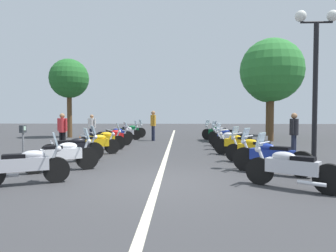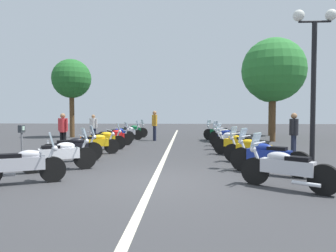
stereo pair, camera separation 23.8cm
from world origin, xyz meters
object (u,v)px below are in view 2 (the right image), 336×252
Objects in this scene: motorcycle_right_row_4 at (232,140)px; bystander_0 at (155,123)px; motorcycle_right_row_5 at (229,137)px; motorcycle_right_row_7 at (219,132)px; street_lamp_twin_globe at (314,60)px; motorcycle_left_row_0 at (23,165)px; motorcycle_left_row_5 at (114,137)px; motorcycle_left_row_3 at (95,144)px; parking_meter at (22,138)px; motorcycle_right_row_3 at (238,144)px; bystander_3 at (63,129)px; roadside_tree_2 at (271,80)px; motorcycle_left_row_4 at (103,140)px; motorcycle_right_row_1 at (268,156)px; traffic_cone_0 at (81,142)px; motorcycle_right_row_2 at (253,150)px; bystander_1 at (93,126)px; motorcycle_right_row_6 at (226,135)px; roadside_tree_1 at (72,79)px; motorcycle_left_row_6 at (116,135)px; bystander_2 at (294,131)px; roadside_tree_0 at (274,70)px; motorcycle_left_row_8 at (132,131)px; motorcycle_left_row_1 at (60,155)px; motorcycle_left_row_7 at (127,133)px; motorcycle_right_row_0 at (286,168)px; motorcycle_left_row_2 at (72,148)px.

bystander_0 reaches higher than motorcycle_right_row_4.
motorcycle_right_row_7 reaches higher than motorcycle_right_row_5.
motorcycle_left_row_0 is at bearing 106.64° from street_lamp_twin_globe.
motorcycle_left_row_5 is 1.02× the size of bystander_0.
bystander_0 is at bearing 43.54° from motorcycle_left_row_3.
motorcycle_right_row_3 is at bearing 32.65° from parking_meter.
motorcycle_left_row_0 is 6.57m from bystander_3.
roadside_tree_2 reaches higher than bystander_3.
motorcycle_left_row_4 is 7.80m from motorcycle_right_row_1.
motorcycle_right_row_3 is 2.95× the size of traffic_cone_0.
motorcycle_right_row_2 is 8.20m from bystander_3.
motorcycle_right_row_7 is 1.18× the size of bystander_1.
motorcycle_left_row_4 is 1.55× the size of parking_meter.
motorcycle_right_row_5 is 3.09× the size of traffic_cone_0.
roadside_tree_1 is (3.58, 9.90, 3.47)m from motorcycle_right_row_6.
motorcycle_left_row_6 reaches higher than traffic_cone_0.
roadside_tree_0 is at bearing 115.77° from bystander_2.
motorcycle_left_row_8 is 10.69m from roadside_tree_2.
traffic_cone_0 is (-2.94, 7.06, -0.18)m from motorcycle_right_row_6.
motorcycle_left_row_8 reaches higher than motorcycle_left_row_5.
motorcycle_left_row_4 is 14.03m from roadside_tree_2.
roadside_tree_2 is at bearing -87.09° from motorcycle_right_row_5.
roadside_tree_0 is at bearing -152.45° from motorcycle_right_row_7.
motorcycle_left_row_6 is at bearing -178.11° from bystander_2.
parking_meter is at bearing -125.56° from motorcycle_left_row_6.
motorcycle_left_row_6 is (8.34, 0.28, -0.01)m from motorcycle_left_row_1.
street_lamp_twin_globe reaches higher than motorcycle_right_row_5.
motorcycle_right_row_5 is (-5.18, -5.67, -0.01)m from motorcycle_left_row_8.
motorcycle_left_row_3 is 7.65m from bystander_2.
bystander_3 reaches higher than motorcycle_left_row_5.
motorcycle_right_row_4 is at bearing -62.18° from motorcycle_left_row_7.
motorcycle_right_row_0 is 3.34m from motorcycle_right_row_2.
street_lamp_twin_globe is 8.84m from parking_meter.
motorcycle_right_row_7 reaches higher than motorcycle_right_row_0.
motorcycle_right_row_0 reaches higher than motorcycle_right_row_2.
roadside_tree_0 is (3.11, -2.95, 3.65)m from motorcycle_right_row_5.
motorcycle_left_row_5 is at bearing 127.46° from roadside_tree_2.
motorcycle_left_row_0 is 13.12m from motorcycle_right_row_7.
motorcycle_left_row_3 is at bearing -129.80° from bystander_0.
bystander_3 reaches higher than motorcycle_right_row_7.
bystander_3 is (1.46, 9.43, -0.01)m from bystander_2.
roadside_tree_2 is (4.28, -9.75, 3.58)m from motorcycle_left_row_7.
motorcycle_left_row_0 is 6.65m from motorcycle_left_row_4.
bystander_3 reaches higher than motorcycle_right_row_6.
motorcycle_left_row_4 is 1.10× the size of motorcycle_right_row_3.
street_lamp_twin_globe is at bearing -92.98° from bystander_3.
parking_meter is 8.40m from bystander_1.
parking_meter is (-0.20, 8.54, -2.27)m from street_lamp_twin_globe.
motorcycle_right_row_4 is (3.41, -5.84, -0.01)m from motorcycle_left_row_2.
motorcycle_right_row_4 is at bearing -57.44° from motorcycle_left_row_6.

